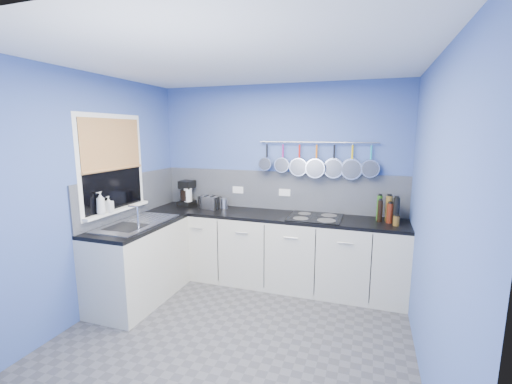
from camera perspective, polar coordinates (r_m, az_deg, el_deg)
The scene contains 42 objects.
floor at distance 3.57m, azimuth -3.31°, elevation -22.53°, with size 3.20×3.00×0.02m, color #47474C.
ceiling at distance 3.07m, azimuth -3.82°, elevation 21.30°, with size 3.20×3.00×0.02m, color white.
wall_back at distance 4.49m, azimuth 3.68°, elevation 1.56°, with size 3.20×0.02×2.50m, color #4059A1.
wall_front at distance 1.83m, azimuth -21.93°, elevation -11.82°, with size 3.20×0.02×2.50m, color #4059A1.
wall_left at distance 3.97m, azimuth -25.66°, elevation -0.54°, with size 0.02×3.00×2.50m, color #4059A1.
wall_right at distance 2.90m, azimuth 27.49°, elevation -4.24°, with size 0.02×3.00×2.50m, color #4059A1.
backsplash_back at distance 4.49m, azimuth 3.59°, elevation 0.26°, with size 3.20×0.02×0.50m, color slate.
backsplash_left at distance 4.41m, azimuth -19.97°, elevation -0.50°, with size 0.02×1.80×0.50m, color slate.
cabinet_run_back at distance 4.40m, azimuth 2.51°, elevation -9.63°, with size 3.20×0.60×0.86m, color beige.
worktop_back at distance 4.27m, azimuth 2.56°, elevation -3.94°, with size 3.20×0.60×0.04m, color black.
cabinet_run_left at distance 4.20m, azimuth -18.81°, elevation -11.16°, with size 0.60×1.20×0.86m, color beige.
worktop_left at distance 4.06m, azimuth -19.16°, elevation -5.22°, with size 0.60×1.20×0.04m, color black.
window_frame at distance 4.12m, azimuth -22.74°, elevation 4.25°, with size 0.01×1.00×1.10m, color white.
window_glass at distance 4.12m, azimuth -22.69°, elevation 4.25°, with size 0.01×0.90×1.00m, color black.
bamboo_blind at distance 4.10m, azimuth -22.81°, elevation 7.37°, with size 0.01×0.90×0.55m, color tan.
window_sill at distance 4.18m, azimuth -22.01°, elevation -2.79°, with size 0.10×0.98×0.03m, color white.
sink_unit at distance 4.06m, azimuth -19.18°, elevation -4.89°, with size 0.50×0.95×0.01m, color silver.
mixer_tap at distance 3.79m, azimuth -19.02°, elevation -3.94°, with size 0.12×0.08×0.26m, color silver, non-canonical shape.
socket_left at distance 4.65m, azimuth -3.01°, elevation 0.35°, with size 0.15×0.01×0.09m, color white.
socket_right at distance 4.45m, azimuth 4.79°, elevation -0.09°, with size 0.15×0.01×0.09m, color white.
pot_rail at distance 4.29m, azimuth 10.09°, elevation 8.14°, with size 0.02×0.02×1.45m, color silver.
soap_bottle_a at distance 3.95m, azimuth -24.40°, elevation -1.68°, with size 0.09×0.09×0.24m, color white.
soap_bottle_b at distance 4.04m, azimuth -23.29°, elevation -1.85°, with size 0.08×0.08×0.17m, color white.
paper_towel at distance 4.79m, azimuth -11.23°, elevation -0.83°, with size 0.11×0.11×0.25m, color white.
coffee_maker at distance 4.83m, azimuth -11.47°, elevation -0.18°, with size 0.19×0.21×0.34m, color black, non-canonical shape.
toaster at distance 4.59m, azimuth -7.70°, elevation -1.72°, with size 0.25×0.15×0.16m, color silver.
canister at distance 4.57m, azimuth -5.34°, elevation -1.92°, with size 0.09×0.09×0.13m, color silver.
hob at distance 4.13m, azimuth 9.80°, elevation -4.17°, with size 0.61×0.54×0.01m, color black.
pan_0 at distance 4.42m, azimuth 1.80°, elevation 6.00°, with size 0.17×0.12×0.36m, color silver, non-canonical shape.
pan_1 at distance 4.37m, azimuth 4.47°, elevation 5.78°, with size 0.19×0.09×0.38m, color silver, non-canonical shape.
pan_2 at distance 4.32m, azimuth 7.20°, elevation 5.44°, with size 0.23×0.08×0.42m, color silver, non-canonical shape.
pan_3 at distance 4.29m, azimuth 9.98°, elevation 5.26°, with size 0.24×0.11×0.43m, color silver, non-canonical shape.
pan_4 at distance 4.26m, azimuth 12.81°, elevation 5.14°, with size 0.24×0.06×0.43m, color silver, non-canonical shape.
pan_5 at distance 4.25m, azimuth 15.66°, elevation 4.95°, with size 0.25×0.06×0.44m, color silver, non-canonical shape.
pan_6 at distance 4.24m, azimuth 18.53°, elevation 5.04°, with size 0.21×0.08×0.40m, color silver, non-canonical shape.
condiment_0 at distance 4.23m, azimuth 22.14°, elevation -3.06°, with size 0.07×0.07×0.21m, color #8C5914.
condiment_1 at distance 4.19m, azimuth 21.19°, elevation -2.57°, with size 0.07×0.07×0.29m, color brown.
condiment_2 at distance 4.21m, azimuth 19.80°, elevation -2.47°, with size 0.06×0.06×0.28m, color #265919.
condiment_3 at distance 4.10m, azimuth 22.26°, elevation -2.91°, with size 0.07×0.07×0.29m, color black.
condiment_4 at distance 4.11m, azimuth 21.35°, elevation -3.30°, with size 0.07×0.07×0.22m, color #4C190C.
condiment_5 at distance 4.12m, azimuth 19.91°, elevation -3.01°, with size 0.05×0.05×0.25m, color black.
condiment_6 at distance 4.03m, azimuth 22.29°, elevation -4.46°, with size 0.07×0.07×0.11m, color brown.
Camera 1 is at (1.13, -2.79, 1.91)m, focal length 24.06 mm.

